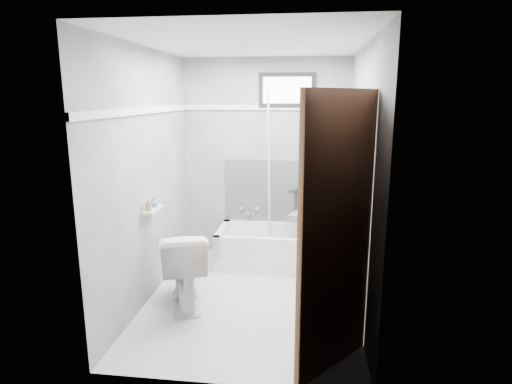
% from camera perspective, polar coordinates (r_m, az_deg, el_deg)
% --- Properties ---
extents(floor, '(2.60, 2.60, 0.00)m').
position_cam_1_polar(floor, '(4.34, -0.59, -14.01)').
color(floor, silver).
rests_on(floor, ground).
extents(ceiling, '(2.60, 2.60, 0.00)m').
position_cam_1_polar(ceiling, '(3.91, -0.67, 19.27)').
color(ceiling, silver).
rests_on(ceiling, floor).
extents(wall_back, '(2.00, 0.02, 2.40)m').
position_cam_1_polar(wall_back, '(5.23, 1.29, 4.40)').
color(wall_back, slate).
rests_on(wall_back, floor).
extents(wall_front, '(2.00, 0.02, 2.40)m').
position_cam_1_polar(wall_front, '(2.71, -4.34, -3.43)').
color(wall_front, slate).
rests_on(wall_front, floor).
extents(wall_left, '(0.02, 2.60, 2.40)m').
position_cam_1_polar(wall_left, '(4.21, -14.26, 2.00)').
color(wall_left, slate).
rests_on(wall_left, floor).
extents(wall_right, '(0.02, 2.60, 2.40)m').
position_cam_1_polar(wall_right, '(3.95, 13.91, 1.34)').
color(wall_right, slate).
rests_on(wall_right, floor).
extents(bathtub, '(1.50, 0.70, 0.42)m').
position_cam_1_polar(bathtub, '(5.09, 3.41, -7.35)').
color(bathtub, white).
rests_on(bathtub, floor).
extents(office_chair, '(0.85, 0.85, 1.13)m').
position_cam_1_polar(office_chair, '(4.97, 8.37, -2.22)').
color(office_chair, slate).
rests_on(office_chair, bathtub).
extents(toilet, '(0.64, 0.85, 0.74)m').
position_cam_1_polar(toilet, '(4.15, -9.60, -9.92)').
color(toilet, white).
rests_on(toilet, floor).
extents(door, '(0.78, 0.78, 2.00)m').
position_cam_1_polar(door, '(2.78, 16.27, -7.85)').
color(door, brown).
rests_on(door, floor).
extents(window, '(0.66, 0.04, 0.40)m').
position_cam_1_polar(window, '(5.14, 4.17, 13.39)').
color(window, black).
rests_on(window, wall_back).
extents(backerboard, '(1.50, 0.02, 0.78)m').
position_cam_1_polar(backerboard, '(5.27, 3.96, 0.02)').
color(backerboard, '#4C4C4F').
rests_on(backerboard, wall_back).
extents(trim_back, '(2.00, 0.02, 0.06)m').
position_cam_1_polar(trim_back, '(5.16, 1.31, 11.20)').
color(trim_back, white).
rests_on(trim_back, wall_back).
extents(trim_left, '(0.02, 2.60, 0.06)m').
position_cam_1_polar(trim_left, '(4.14, -14.56, 10.46)').
color(trim_left, white).
rests_on(trim_left, wall_left).
extents(pole, '(0.02, 0.33, 1.93)m').
position_cam_1_polar(pole, '(5.01, 1.76, 2.29)').
color(pole, silver).
rests_on(pole, bathtub).
extents(shelf, '(0.10, 0.32, 0.02)m').
position_cam_1_polar(shelf, '(4.17, -13.58, -2.30)').
color(shelf, silver).
rests_on(shelf, wall_left).
extents(soap_bottle_a, '(0.06, 0.06, 0.11)m').
position_cam_1_polar(soap_bottle_a, '(4.08, -14.15, -1.69)').
color(soap_bottle_a, '#9B7E4D').
rests_on(soap_bottle_a, shelf).
extents(soap_bottle_b, '(0.10, 0.10, 0.10)m').
position_cam_1_polar(soap_bottle_b, '(4.21, -13.46, -1.31)').
color(soap_bottle_b, slate).
rests_on(soap_bottle_b, shelf).
extents(faucet, '(0.26, 0.10, 0.16)m').
position_cam_1_polar(faucet, '(5.36, -0.90, -2.51)').
color(faucet, silver).
rests_on(faucet, wall_back).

